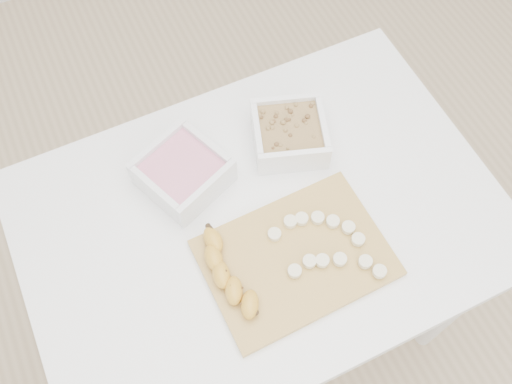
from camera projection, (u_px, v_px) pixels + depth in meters
name	position (u px, v px, depth m)	size (l,w,h in m)	color
ground	(260.00, 315.00, 1.86)	(3.50, 3.50, 0.00)	#C6AD89
table	(262.00, 235.00, 1.28)	(1.00, 0.70, 0.75)	white
bowl_yogurt	(183.00, 172.00, 1.20)	(0.21, 0.21, 0.08)	white
bowl_granola	(289.00, 134.00, 1.25)	(0.20, 0.20, 0.07)	white
cutting_board	(296.00, 258.00, 1.15)	(0.36, 0.26, 0.01)	tan
banana	(229.00, 275.00, 1.11)	(0.05, 0.20, 0.03)	gold
banana_slices	(325.00, 243.00, 1.15)	(0.18, 0.20, 0.02)	beige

